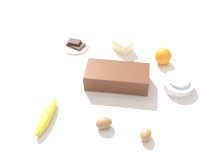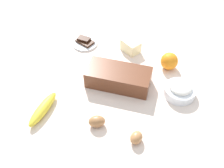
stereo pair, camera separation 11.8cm
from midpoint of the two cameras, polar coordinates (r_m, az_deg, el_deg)
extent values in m
cube|color=beige|center=(1.21, 2.77, -1.77)|extent=(2.40, 2.40, 0.02)
cube|color=brown|center=(1.21, 4.18, 1.25)|extent=(0.30, 0.19, 0.08)
cube|color=black|center=(1.20, 4.19, 1.39)|extent=(0.29, 0.18, 0.07)
cylinder|color=white|center=(1.23, 16.68, -1.62)|extent=(0.14, 0.14, 0.04)
torus|color=white|center=(1.21, 16.84, -1.11)|extent=(0.14, 0.14, 0.01)
ellipsoid|color=white|center=(1.21, 16.96, -0.74)|extent=(0.10, 0.10, 0.03)
ellipsoid|color=yellow|center=(1.13, -11.42, -5.31)|extent=(0.06, 0.19, 0.04)
sphere|color=orange|center=(1.32, 14.42, 4.53)|extent=(0.08, 0.08, 0.08)
cube|color=#F4EDB2|center=(1.39, 6.38, 7.79)|extent=(0.11, 0.09, 0.06)
ellipsoid|color=#A36D42|center=(1.07, -0.02, -8.03)|extent=(0.08, 0.08, 0.05)
ellipsoid|color=#B27849|center=(1.04, 8.41, -11.25)|extent=(0.05, 0.06, 0.04)
cylinder|color=white|center=(1.44, -3.34, 8.42)|extent=(0.13, 0.13, 0.01)
cube|color=#381E11|center=(1.44, -3.36, 8.76)|extent=(0.10, 0.07, 0.01)
cube|color=black|center=(1.44, -3.58, 9.32)|extent=(0.07, 0.04, 0.01)
camera|label=1|loc=(0.06, -87.13, 3.03)|focal=43.67mm
camera|label=2|loc=(0.06, 92.87, -3.03)|focal=43.67mm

